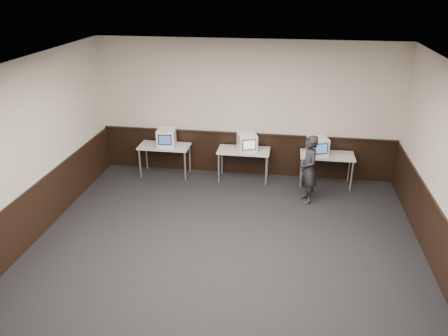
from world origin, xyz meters
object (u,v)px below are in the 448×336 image
object	(u,v)px
desk_left	(164,148)
emac_center	(247,142)
desk_center	(244,153)
emac_right	(318,146)
desk_right	(327,157)
emac_left	(166,138)
person	(308,169)

from	to	relation	value
desk_left	emac_center	size ratio (longest dim) A/B	2.22
desk_center	emac_center	xyz separation A→B (m)	(0.08, -0.05, 0.28)
emac_center	desk_center	bearing A→B (deg)	130.08
emac_right	desk_right	bearing A→B (deg)	-3.22
desk_center	emac_right	world-z (taller)	emac_right
desk_center	emac_left	bearing A→B (deg)	-179.54
desk_right	desk_left	bearing A→B (deg)	180.00
desk_left	emac_left	distance (m)	0.29
emac_right	person	world-z (taller)	person
person	desk_center	bearing A→B (deg)	-138.03
desk_right	emac_center	world-z (taller)	emac_center
emac_center	emac_right	size ratio (longest dim) A/B	1.03
desk_center	emac_center	distance (m)	0.29
emac_right	person	bearing A→B (deg)	-119.26
desk_center	emac_right	distance (m)	1.69
desk_right	emac_left	xyz separation A→B (m)	(-3.74, -0.01, 0.28)
emac_left	emac_right	bearing A→B (deg)	-7.36
emac_center	emac_right	xyz separation A→B (m)	(1.59, 0.00, -0.00)
desk_center	emac_left	xyz separation A→B (m)	(-1.84, -0.01, 0.28)
desk_left	desk_right	world-z (taller)	same
person	desk_left	bearing A→B (deg)	-121.34
emac_left	person	xyz separation A→B (m)	(3.29, -0.89, -0.22)
desk_left	emac_left	xyz separation A→B (m)	(0.06, -0.01, 0.28)
desk_left	emac_left	size ratio (longest dim) A/B	2.45
desk_left	emac_left	world-z (taller)	emac_left
person	emac_center	bearing A→B (deg)	-138.02
desk_left	emac_center	distance (m)	2.00
emac_right	person	size ratio (longest dim) A/B	0.35
desk_center	emac_center	bearing A→B (deg)	-31.80
emac_right	desk_center	bearing A→B (deg)	162.98
emac_center	person	bearing A→B (deg)	-49.80
emac_left	person	world-z (taller)	person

